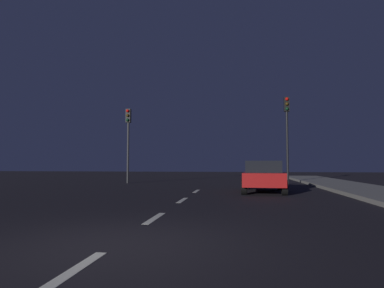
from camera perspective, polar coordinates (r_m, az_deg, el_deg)
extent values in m
plane|color=black|center=(12.15, -1.18, -9.28)|extent=(80.00, 80.00, 0.00)
cube|color=silver|center=(4.37, -19.57, -19.69)|extent=(0.16, 1.60, 0.01)
cube|color=silver|center=(7.87, -6.39, -12.45)|extent=(0.16, 1.60, 0.01)
cube|color=silver|center=(11.56, -1.66, -9.56)|extent=(0.16, 1.60, 0.01)
cube|color=silver|center=(15.30, 0.74, -8.05)|extent=(0.16, 1.60, 0.01)
cylinder|color=#2D2D30|center=(22.05, -10.87, -0.30)|extent=(0.14, 0.14, 4.83)
cube|color=black|center=(22.24, -10.81, 4.76)|extent=(0.32, 0.24, 0.90)
sphere|color=red|center=(22.14, -10.94, 5.58)|extent=(0.20, 0.20, 0.20)
sphere|color=#3F2D0C|center=(22.09, -10.94, 4.81)|extent=(0.20, 0.20, 0.20)
sphere|color=#0C3319|center=(22.05, -10.95, 4.04)|extent=(0.20, 0.20, 0.20)
cylinder|color=black|center=(21.10, 15.94, 0.59)|extent=(0.14, 0.14, 5.33)
cube|color=black|center=(21.36, 15.85, 6.53)|extent=(0.32, 0.24, 0.90)
sphere|color=red|center=(21.26, 15.89, 7.40)|extent=(0.20, 0.20, 0.20)
sphere|color=#3F2D0C|center=(21.21, 15.91, 6.60)|extent=(0.20, 0.20, 0.20)
sphere|color=#0C3319|center=(21.16, 15.92, 5.80)|extent=(0.20, 0.20, 0.20)
cube|color=#B21919|center=(15.17, 12.08, -5.76)|extent=(1.92, 4.07, 0.56)
cube|color=black|center=(14.96, 12.07, -3.78)|extent=(1.59, 1.87, 0.49)
cylinder|color=black|center=(16.63, 9.26, -6.54)|extent=(0.25, 0.65, 0.64)
cylinder|color=black|center=(16.66, 14.75, -6.47)|extent=(0.25, 0.65, 0.64)
cylinder|color=black|center=(13.76, 8.88, -7.21)|extent=(0.25, 0.65, 0.64)
cylinder|color=black|center=(13.79, 15.52, -7.12)|extent=(0.25, 0.65, 0.64)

